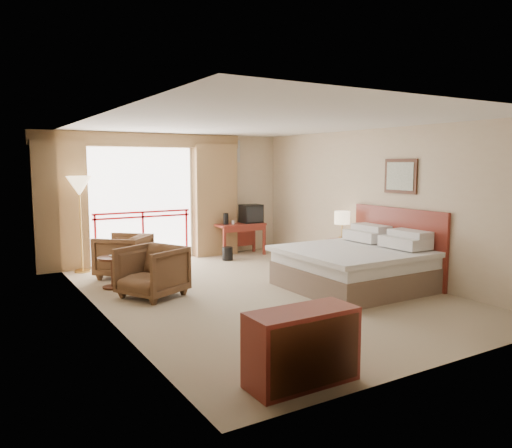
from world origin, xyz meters
TOP-DOWN VIEW (x-y plane):
  - floor at (0.00, 0.00)m, footprint 7.00×7.00m
  - ceiling at (0.00, 0.00)m, footprint 7.00×7.00m
  - wall_back at (0.00, 3.50)m, footprint 5.00×0.00m
  - wall_front at (0.00, -3.50)m, footprint 5.00×0.00m
  - wall_left at (-2.50, 0.00)m, footprint 0.00×7.00m
  - wall_right at (2.50, 0.00)m, footprint 0.00×7.00m
  - balcony_door at (-0.80, 3.48)m, footprint 2.40×0.00m
  - balcony_railing at (-0.80, 3.46)m, footprint 2.09×0.03m
  - curtain_left at (-2.45, 3.35)m, footprint 1.00×0.26m
  - curtain_right at (0.85, 3.35)m, footprint 1.00×0.26m
  - valance at (-0.80, 3.38)m, footprint 4.40×0.22m
  - hvac_vent at (1.30, 3.47)m, footprint 0.50×0.04m
  - bed at (1.50, -0.60)m, footprint 2.13×2.06m
  - headboard at (2.46, -0.60)m, footprint 0.06×2.10m
  - framed_art at (2.47, -0.60)m, footprint 0.04×0.72m
  - nightstand at (2.21, 0.54)m, footprint 0.46×0.54m
  - table_lamp at (2.21, 0.59)m, footprint 0.30×0.30m
  - phone at (2.16, 0.39)m, footprint 0.20×0.17m
  - desk at (1.30, 3.07)m, footprint 1.11×0.54m
  - tv at (1.60, 3.02)m, footprint 0.46×0.37m
  - coffee_maker at (0.95, 3.02)m, footprint 0.15×0.15m
  - cup at (1.10, 2.97)m, footprint 0.08×0.08m
  - wastebasket at (0.78, 2.63)m, footprint 0.27×0.27m
  - armchair_far at (-1.59, 2.20)m, footprint 1.20×1.20m
  - armchair_near at (-1.61, 0.61)m, footprint 1.17×1.15m
  - side_table at (-1.99, 1.47)m, footprint 0.48×0.48m
  - book at (-1.99, 1.47)m, footprint 0.21×0.24m
  - floor_lamp at (-2.15, 3.04)m, footprint 0.47×0.47m
  - dresser at (-1.45, -3.10)m, footprint 1.07×0.46m

SIDE VIEW (x-z plane):
  - floor at x=0.00m, z-range 0.00..0.00m
  - armchair_far at x=-1.59m, z-range -0.39..0.39m
  - armchair_near at x=-1.61m, z-range -0.40..0.40m
  - wastebasket at x=0.78m, z-range 0.00..0.28m
  - nightstand at x=2.21m, z-range 0.00..0.61m
  - dresser at x=-1.45m, z-range 0.00..0.72m
  - side_table at x=-1.99m, z-range 0.10..0.62m
  - bed at x=1.50m, z-range -0.11..0.86m
  - book at x=-1.99m, z-range 0.52..0.54m
  - desk at x=1.30m, z-range 0.20..0.93m
  - phone at x=2.16m, z-range 0.61..0.68m
  - headboard at x=2.46m, z-range 0.00..1.30m
  - cup at x=1.10m, z-range 0.72..0.81m
  - balcony_railing at x=-0.80m, z-range 0.30..1.32m
  - coffee_maker at x=0.95m, z-range 0.72..0.97m
  - tv at x=1.60m, z-range 0.72..1.14m
  - table_lamp at x=2.21m, z-range 0.76..1.29m
  - balcony_door at x=-0.80m, z-range 0.00..2.40m
  - curtain_left at x=-2.45m, z-range 0.00..2.50m
  - curtain_right at x=0.85m, z-range 0.00..2.50m
  - wall_left at x=-2.50m, z-range -2.15..4.85m
  - wall_right at x=2.50m, z-range -2.15..4.85m
  - wall_back at x=0.00m, z-range -1.15..3.85m
  - wall_front at x=0.00m, z-range -1.15..3.85m
  - floor_lamp at x=-2.15m, z-range 0.66..2.50m
  - framed_art at x=2.47m, z-range 1.55..2.15m
  - hvac_vent at x=1.30m, z-range 2.10..2.60m
  - valance at x=-0.80m, z-range 2.41..2.69m
  - ceiling at x=0.00m, z-range 2.70..2.70m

